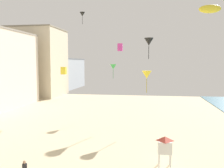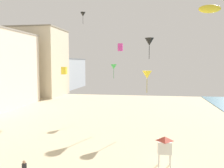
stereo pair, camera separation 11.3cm
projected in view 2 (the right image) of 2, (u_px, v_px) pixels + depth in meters
boardwalk_hotel_far at (36, 62)px, 64.19m from camera, size 13.95×12.76×17.48m
boardwalk_hotel_distant at (62, 73)px, 83.04m from camera, size 10.57×21.55×10.15m
lifeguard_stand at (165, 145)px, 19.77m from camera, size 1.10×1.10×2.55m
kite_black_delta at (83, 14)px, 44.18m from camera, size 0.93×0.93×2.12m
kite_yellow_parafoil at (210, 9)px, 16.81m from camera, size 1.50×0.42×0.58m
kite_magenta_box at (120, 47)px, 29.95m from camera, size 0.59×0.59×0.92m
kite_yellow_box at (64, 71)px, 39.52m from camera, size 0.76×0.76×1.20m
kite_black_delta_2 at (149, 42)px, 40.56m from camera, size 1.54×1.54×3.50m
kite_yellow_delta at (147, 75)px, 32.44m from camera, size 1.30×1.30×2.95m
kite_green_delta at (114, 67)px, 41.44m from camera, size 1.07×1.07×2.43m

